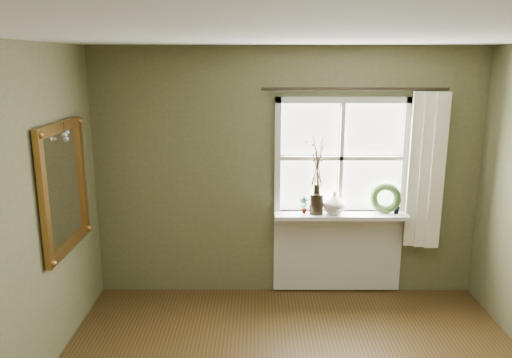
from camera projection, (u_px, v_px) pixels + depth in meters
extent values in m
plane|color=silver|center=(314.00, 34.00, 2.68)|extent=(4.50, 4.50, 0.00)
cube|color=brown|center=(287.00, 173.00, 5.22)|extent=(4.00, 0.10, 2.60)
cube|color=silver|center=(339.00, 213.00, 5.23)|extent=(1.36, 0.06, 0.06)
cube|color=silver|center=(344.00, 100.00, 4.96)|extent=(1.36, 0.06, 0.06)
cube|color=silver|center=(278.00, 158.00, 5.10)|extent=(0.06, 0.06, 1.24)
cube|color=silver|center=(405.00, 158.00, 5.09)|extent=(0.06, 0.06, 1.24)
cube|color=silver|center=(341.00, 158.00, 5.09)|extent=(1.24, 0.05, 0.04)
cube|color=silver|center=(341.00, 158.00, 5.09)|extent=(0.04, 0.05, 1.12)
cube|color=white|center=(310.00, 129.00, 5.05)|extent=(0.59, 0.01, 0.53)
cube|color=white|center=(374.00, 129.00, 5.05)|extent=(0.59, 0.01, 0.53)
cube|color=white|center=(308.00, 185.00, 5.19)|extent=(0.59, 0.01, 0.53)
cube|color=white|center=(371.00, 185.00, 5.19)|extent=(0.59, 0.01, 0.53)
cube|color=silver|center=(340.00, 215.00, 5.13)|extent=(1.36, 0.26, 0.04)
cube|color=silver|center=(337.00, 251.00, 5.34)|extent=(1.36, 0.04, 0.88)
cylinder|color=black|center=(316.00, 204.00, 5.10)|extent=(0.18, 0.18, 0.21)
imported|color=beige|center=(334.00, 203.00, 5.10)|extent=(0.23, 0.23, 0.23)
torus|color=#334C22|center=(385.00, 201.00, 5.14)|extent=(0.34, 0.23, 0.32)
imported|color=#334C22|center=(304.00, 205.00, 5.11)|extent=(0.10, 0.07, 0.18)
imported|color=#334C22|center=(397.00, 206.00, 5.11)|extent=(0.09, 0.07, 0.16)
cube|color=white|center=(425.00, 171.00, 5.03)|extent=(0.36, 0.12, 1.59)
cylinder|color=black|center=(355.00, 89.00, 4.88)|extent=(1.84, 0.03, 0.03)
cube|color=white|center=(63.00, 187.00, 4.27)|extent=(0.02, 0.78, 0.96)
cube|color=olive|center=(59.00, 127.00, 4.15)|extent=(0.05, 0.94, 0.08)
cube|color=olive|center=(70.00, 244.00, 4.39)|extent=(0.05, 0.94, 0.08)
cube|color=olive|center=(44.00, 201.00, 3.85)|extent=(0.05, 0.08, 0.96)
cube|color=olive|center=(82.00, 176.00, 4.69)|extent=(0.05, 0.08, 0.96)
sphere|color=silver|center=(64.00, 135.00, 4.13)|extent=(0.04, 0.04, 0.04)
sphere|color=silver|center=(66.00, 139.00, 4.17)|extent=(0.04, 0.04, 0.04)
sphere|color=silver|center=(67.00, 132.00, 4.19)|extent=(0.04, 0.04, 0.04)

